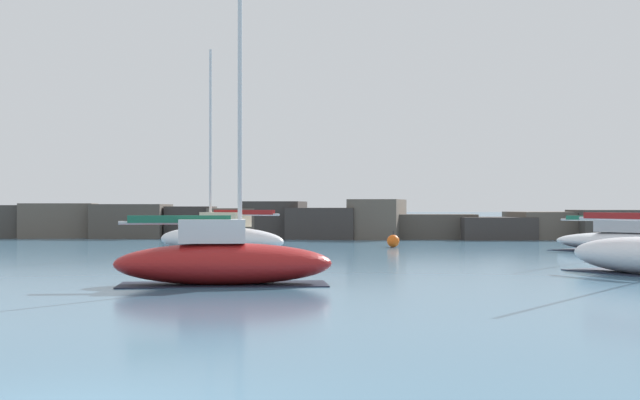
% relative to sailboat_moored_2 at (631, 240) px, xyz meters
% --- Properties ---
extents(open_sea_beyond, '(400.00, 116.00, 0.01)m').
position_rel_sailboat_moored_2_xyz_m(open_sea_beyond, '(-13.68, 76.25, -0.56)').
color(open_sea_beyond, '#386684').
rests_on(open_sea_beyond, ground).
extents(breakwater_jetty, '(66.79, 6.95, 2.57)m').
position_rel_sailboat_moored_2_xyz_m(breakwater_jetty, '(-15.29, 16.27, 0.47)').
color(breakwater_jetty, '#423D38').
rests_on(breakwater_jetty, ground).
extents(sailboat_moored_2, '(7.52, 7.22, 8.91)m').
position_rel_sailboat_moored_2_xyz_m(sailboat_moored_2, '(0.00, 0.00, 0.00)').
color(sailboat_moored_2, white).
rests_on(sailboat_moored_2, ground).
extents(sailboat_moored_3, '(7.27, 5.48, 9.24)m').
position_rel_sailboat_moored_2_xyz_m(sailboat_moored_3, '(-18.63, -2.98, 0.15)').
color(sailboat_moored_3, white).
rests_on(sailboat_moored_3, ground).
extents(sailboat_moored_4, '(6.18, 3.02, 9.34)m').
position_rel_sailboat_moored_2_xyz_m(sailboat_moored_4, '(-15.24, -18.42, 0.12)').
color(sailboat_moored_4, maroon).
rests_on(sailboat_moored_4, ground).
extents(mooring_buoy_orange_near, '(0.65, 0.65, 0.85)m').
position_rel_sailboat_moored_2_xyz_m(mooring_buoy_orange_near, '(-11.01, 4.01, -0.24)').
color(mooring_buoy_orange_near, '#EA5914').
rests_on(mooring_buoy_orange_near, ground).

